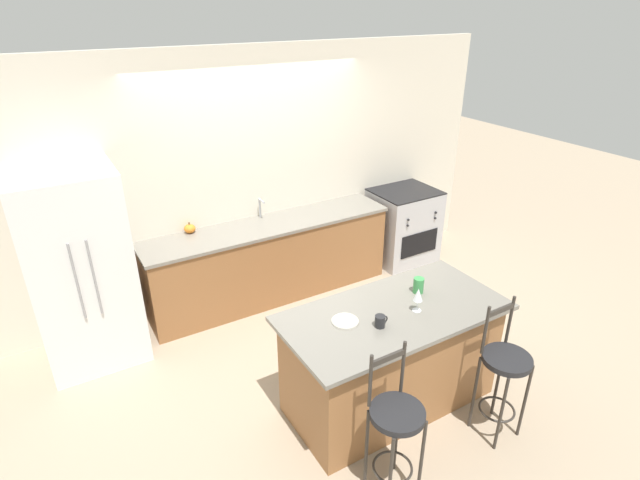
% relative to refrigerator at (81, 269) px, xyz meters
% --- Properties ---
extents(ground_plane, '(18.00, 18.00, 0.00)m').
position_rel_refrigerator_xyz_m(ground_plane, '(1.89, -0.24, -0.92)').
color(ground_plane, tan).
extents(wall_back, '(6.00, 0.07, 2.70)m').
position_rel_refrigerator_xyz_m(wall_back, '(1.89, 0.41, 0.43)').
color(wall_back, beige).
rests_on(wall_back, ground_plane).
extents(back_counter, '(2.78, 0.63, 0.89)m').
position_rel_refrigerator_xyz_m(back_counter, '(1.89, 0.11, -0.47)').
color(back_counter, '#936038').
rests_on(back_counter, ground_plane).
extents(sink_faucet, '(0.02, 0.13, 0.22)m').
position_rel_refrigerator_xyz_m(sink_faucet, '(1.89, 0.30, 0.11)').
color(sink_faucet, '#ADAFB5').
rests_on(sink_faucet, back_counter).
extents(kitchen_island, '(1.79, 0.89, 0.91)m').
position_rel_refrigerator_xyz_m(kitchen_island, '(2.00, -1.94, -0.46)').
color(kitchen_island, '#936038').
rests_on(kitchen_island, ground_plane).
extents(refrigerator, '(0.83, 0.80, 1.83)m').
position_rel_refrigerator_xyz_m(refrigerator, '(0.00, 0.00, 0.00)').
color(refrigerator, white).
rests_on(refrigerator, ground_plane).
extents(oven_range, '(0.78, 0.69, 0.94)m').
position_rel_refrigerator_xyz_m(oven_range, '(3.74, 0.05, -0.45)').
color(oven_range, '#B7B7BC').
rests_on(oven_range, ground_plane).
extents(bar_stool_near, '(0.36, 0.36, 1.14)m').
position_rel_refrigerator_xyz_m(bar_stool_near, '(1.49, -2.63, -0.32)').
color(bar_stool_near, '#332D28').
rests_on(bar_stool_near, ground_plane).
extents(bar_stool_far, '(0.36, 0.36, 1.14)m').
position_rel_refrigerator_xyz_m(bar_stool_far, '(2.51, -2.62, -0.32)').
color(bar_stool_far, '#332D28').
rests_on(bar_stool_far, ground_plane).
extents(dinner_plate, '(0.20, 0.20, 0.02)m').
position_rel_refrigerator_xyz_m(dinner_plate, '(1.59, -1.87, 0.00)').
color(dinner_plate, beige).
rests_on(dinner_plate, kitchen_island).
extents(wine_glass, '(0.08, 0.08, 0.20)m').
position_rel_refrigerator_xyz_m(wine_glass, '(2.15, -2.02, 0.13)').
color(wine_glass, white).
rests_on(wine_glass, kitchen_island).
extents(coffee_mug, '(0.11, 0.08, 0.09)m').
position_rel_refrigerator_xyz_m(coffee_mug, '(1.78, -2.04, 0.04)').
color(coffee_mug, '#232326').
rests_on(coffee_mug, kitchen_island).
extents(tumbler_cup, '(0.09, 0.09, 0.13)m').
position_rel_refrigerator_xyz_m(tumbler_cup, '(2.33, -1.82, 0.06)').
color(tumbler_cup, '#3D934C').
rests_on(tumbler_cup, kitchen_island).
extents(pumpkin_decoration, '(0.12, 0.12, 0.12)m').
position_rel_refrigerator_xyz_m(pumpkin_decoration, '(1.09, 0.31, 0.02)').
color(pumpkin_decoration, orange).
rests_on(pumpkin_decoration, back_counter).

